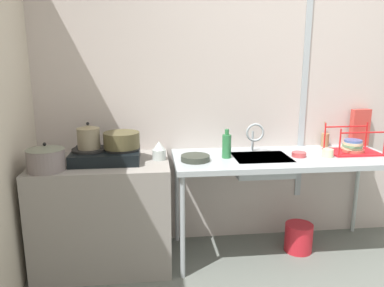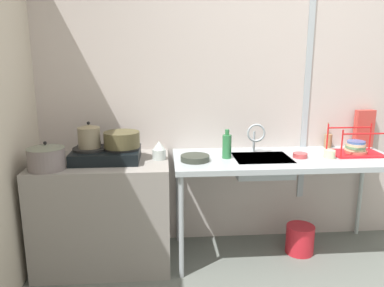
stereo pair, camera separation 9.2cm
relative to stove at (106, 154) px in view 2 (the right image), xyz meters
The scene contains 19 objects.
wall_back 1.59m from the stove, 14.04° to the left, with size 4.99×0.10×2.44m, color beige.
wall_metal_strip 1.74m from the stove, 10.99° to the left, with size 0.05×0.01×1.95m, color #A4AFB5.
counter_concrete 0.46m from the stove, behind, with size 1.00×0.65×0.83m, color gray.
counter_sink 1.37m from the stove, ahead, with size 1.72×0.65×0.83m.
stove is the anchor object (origin of this frame).
pot_on_left_burner 0.18m from the stove, behind, with size 0.17×0.17×0.20m.
pot_on_right_burner 0.16m from the stove, ahead, with size 0.27×0.27×0.12m.
pot_beside_stove 0.43m from the stove, 152.62° to the right, with size 0.26×0.26×0.20m.
percolator 0.40m from the stove, ahead, with size 0.10×0.10×0.14m.
sink_basin 1.20m from the stove, ahead, with size 0.44×0.36×0.13m, color #A4AFB5.
faucet 1.19m from the stove, ahead, with size 0.15×0.09×0.24m.
frying_pan 0.67m from the stove, ahead, with size 0.22×0.22×0.04m, color #33382F.
dish_rack 1.97m from the stove, ahead, with size 0.39×0.28×0.23m.
cup_by_rack 1.71m from the stove, ahead, with size 0.08×0.08×0.06m, color beige.
small_bowl_on_drainboard 1.49m from the stove, ahead, with size 0.11×0.11×0.04m, color #C94649.
bottle_by_sink 0.92m from the stove, ahead, with size 0.07×0.07×0.23m.
cereal_box 2.17m from the stove, ahead, with size 0.17×0.06×0.32m, color #C13E36.
utensil_jar 1.86m from the stove, ahead, with size 0.06×0.06×0.22m.
bucket_on_floor 1.72m from the stove, ahead, with size 0.23×0.23×0.24m, color red.
Camera 2 is at (-1.07, -1.56, 1.59)m, focal length 34.95 mm.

